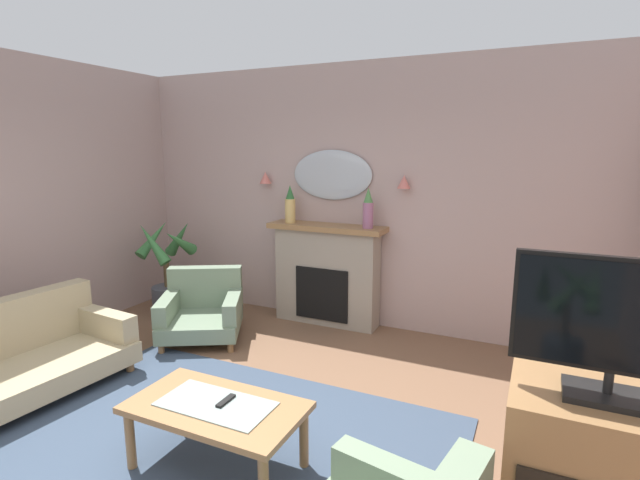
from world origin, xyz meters
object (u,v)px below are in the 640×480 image
object	(u,v)px
mantel_vase_right	(290,205)
tv_flatscreen	(616,326)
mantel_vase_left	(368,209)
tv_remote	(226,401)
fireplace	(326,275)
wall_sconce_right	(404,182)
wall_mirror	(332,175)
floral_couch	(10,360)
armchair_by_coffee_table	(203,309)
potted_plant_tall_palm	(167,272)
wall_sconce_left	(265,178)
coffee_table	(216,413)

from	to	relation	value
mantel_vase_right	tv_flatscreen	size ratio (longest dim) A/B	0.52
mantel_vase_left	tv_remote	bearing A→B (deg)	-90.25
fireplace	wall_sconce_right	xyz separation A→B (m)	(0.85, 0.09, 1.09)
wall_mirror	floral_couch	world-z (taller)	wall_mirror
mantel_vase_right	wall_sconce_right	xyz separation A→B (m)	(1.30, 0.12, 0.30)
mantel_vase_right	floral_couch	world-z (taller)	mantel_vase_right
tv_flatscreen	mantel_vase_right	bearing A→B (deg)	140.11
fireplace	wall_mirror	distance (m)	1.15
wall_mirror	wall_sconce_right	size ratio (longest dim) A/B	6.86
mantel_vase_right	tv_remote	bearing A→B (deg)	-69.95
mantel_vase_right	wall_mirror	distance (m)	0.60
armchair_by_coffee_table	tv_flatscreen	xyz separation A→B (m)	(3.54, -1.56, 0.94)
tv_remote	armchair_by_coffee_table	size ratio (longest dim) A/B	0.14
floral_couch	tv_flatscreen	distance (m)	4.23
tv_remote	armchair_by_coffee_table	distance (m)	2.26
mantel_vase_left	tv_flatscreen	bearing A→B (deg)	-50.93
floral_couch	armchair_by_coffee_table	distance (m)	1.79
mantel_vase_left	potted_plant_tall_palm	size ratio (longest dim) A/B	0.37
wall_sconce_left	tv_remote	world-z (taller)	wall_sconce_left
wall_sconce_right	mantel_vase_left	bearing A→B (deg)	-161.08
wall_sconce_right	wall_sconce_left	bearing A→B (deg)	180.00
potted_plant_tall_palm	armchair_by_coffee_table	bearing A→B (deg)	-25.94
tv_remote	armchair_by_coffee_table	bearing A→B (deg)	132.63
fireplace	wall_sconce_left	distance (m)	1.38
fireplace	armchair_by_coffee_table	xyz separation A→B (m)	(-1.04, -0.94, -0.27)
coffee_table	tv_flatscreen	bearing A→B (deg)	3.95
mantel_vase_right	wall_sconce_left	size ratio (longest dim) A/B	3.10
tv_remote	coffee_table	bearing A→B (deg)	-138.93
floral_couch	coffee_table	bearing A→B (deg)	-0.25
coffee_table	wall_mirror	bearing A→B (deg)	99.03
fireplace	armchair_by_coffee_table	distance (m)	1.43
mantel_vase_left	wall_sconce_left	xyz separation A→B (m)	(-1.35, 0.12, 0.29)
wall_sconce_right	tv_remote	size ratio (longest dim) A/B	0.88
mantel_vase_left	tv_flatscreen	xyz separation A→B (m)	(2.01, -2.47, -0.12)
potted_plant_tall_palm	tv_flatscreen	bearing A→B (deg)	-24.16
floral_couch	potted_plant_tall_palm	xyz separation A→B (m)	(-0.28, 2.11, 0.20)
coffee_table	mantel_vase_left	bearing A→B (deg)	88.73
wall_sconce_left	potted_plant_tall_palm	distance (m)	1.67
mantel_vase_right	coffee_table	size ratio (longest dim) A/B	0.39
tv_remote	tv_flatscreen	world-z (taller)	tv_flatscreen
mantel_vase_right	wall_mirror	xyz separation A→B (m)	(0.45, 0.17, 0.35)
fireplace	wall_mirror	bearing A→B (deg)	90.00
mantel_vase_left	wall_sconce_left	bearing A→B (deg)	174.92
mantel_vase_right	wall_sconce_right	distance (m)	1.34
wall_mirror	wall_sconce_left	size ratio (longest dim) A/B	6.86
floral_couch	potted_plant_tall_palm	size ratio (longest dim) A/B	1.52
wall_sconce_right	floral_couch	size ratio (longest dim) A/B	0.08
tv_remote	tv_flatscreen	size ratio (longest dim) A/B	0.19
wall_sconce_left	mantel_vase_right	bearing A→B (deg)	-16.70
wall_sconce_left	wall_sconce_right	size ratio (longest dim) A/B	1.00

